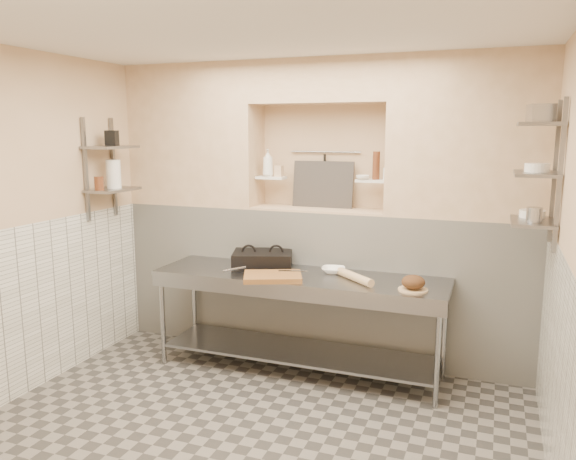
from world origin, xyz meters
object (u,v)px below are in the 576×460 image
at_px(bowl_alcove, 363,177).
at_px(jug_left, 114,174).
at_px(bottle_soap, 268,163).
at_px(prep_table, 299,303).
at_px(cutting_board, 273,277).
at_px(bread_loaf, 413,282).
at_px(rolling_pin, 355,277).
at_px(panini_press, 263,260).
at_px(mixing_bowl, 333,270).

relative_size(bowl_alcove, jug_left, 0.46).
bearing_deg(bottle_soap, prep_table, -46.02).
distance_m(cutting_board, bottle_soap, 1.23).
height_order(bread_loaf, jug_left, jug_left).
height_order(prep_table, bread_loaf, bread_loaf).
xyz_separation_m(prep_table, bread_loaf, (1.02, -0.14, 0.33)).
relative_size(prep_table, cutting_board, 5.32).
bearing_deg(cutting_board, prep_table, 52.60).
height_order(prep_table, cutting_board, cutting_board).
height_order(cutting_board, rolling_pin, rolling_pin).
bearing_deg(bottle_soap, bowl_alcove, 0.13).
xyz_separation_m(panini_press, mixing_bowl, (0.68, 0.02, -0.05)).
height_order(panini_press, bowl_alcove, bowl_alcove).
distance_m(bottle_soap, jug_left, 1.47).
height_order(rolling_pin, bottle_soap, bottle_soap).
bearing_deg(jug_left, mixing_bowl, 7.71).
bearing_deg(panini_press, mixing_bowl, -16.98).
bearing_deg(bowl_alcove, panini_press, -155.98).
height_order(prep_table, rolling_pin, rolling_pin).
distance_m(rolling_pin, bread_loaf, 0.52).
height_order(mixing_bowl, jug_left, jug_left).
bearing_deg(bread_loaf, jug_left, 179.34).
bearing_deg(bread_loaf, rolling_pin, 167.03).
xyz_separation_m(panini_press, bottle_soap, (-0.10, 0.37, 0.87)).
height_order(mixing_bowl, bottle_soap, bottle_soap).
xyz_separation_m(panini_press, rolling_pin, (0.92, -0.18, -0.04)).
bearing_deg(bottle_soap, mixing_bowl, -24.31).
bearing_deg(mixing_bowl, bowl_alcove, 64.72).
xyz_separation_m(cutting_board, bowl_alcove, (0.60, 0.74, 0.81)).
relative_size(mixing_bowl, rolling_pin, 0.46).
bearing_deg(bowl_alcove, prep_table, -129.59).
distance_m(cutting_board, bowl_alcove, 1.25).
bearing_deg(cutting_board, rolling_pin, 15.25).
xyz_separation_m(mixing_bowl, bread_loaf, (0.75, -0.32, 0.04)).
bearing_deg(bowl_alcove, rolling_pin, -81.72).
distance_m(prep_table, mixing_bowl, 0.43).
relative_size(bottle_soap, bowl_alcove, 2.13).
relative_size(panini_press, bowl_alcove, 5.12).
distance_m(prep_table, panini_press, 0.55).
height_order(prep_table, panini_press, panini_press).
distance_m(prep_table, bottle_soap, 1.40).
bearing_deg(jug_left, cutting_board, -3.48).
relative_size(rolling_pin, jug_left, 1.73).
bearing_deg(mixing_bowl, cutting_board, -138.12).
xyz_separation_m(mixing_bowl, jug_left, (-2.10, -0.28, 0.82)).
bearing_deg(bowl_alcove, jug_left, -164.33).
bearing_deg(bottle_soap, rolling_pin, -28.37).
xyz_separation_m(prep_table, bottle_soap, (-0.50, 0.52, 1.20)).
xyz_separation_m(prep_table, panini_press, (-0.41, 0.15, 0.33)).
bearing_deg(panini_press, rolling_pin, -29.88).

